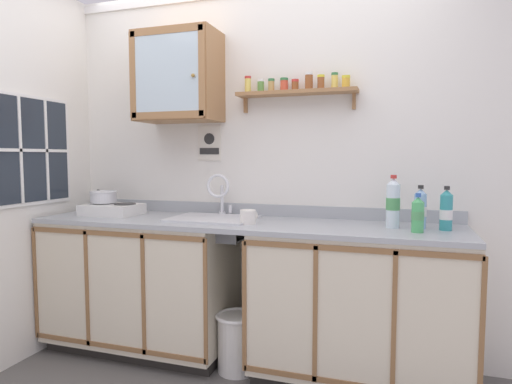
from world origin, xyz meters
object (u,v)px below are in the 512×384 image
Objects in this scene: sink at (213,222)px; hot_plate_stove at (112,209)px; saucepan at (103,196)px; bottle_soda_green_3 at (418,215)px; bottle_water_blue_1 at (420,209)px; mug at (248,217)px; bottle_detergent_teal_0 at (446,211)px; bottle_water_clear_2 at (393,203)px; trash_bin at (237,341)px; wall_cabinet at (178,77)px; warning_sign at (210,143)px.

hot_plate_stove is (-0.75, -0.03, 0.06)m from sink.
hot_plate_stove is 1.20× the size of saucepan.
bottle_soda_green_3 is at bearing -3.29° from saucepan.
hot_plate_stove is 0.13m from saucepan.
saucepan is at bearing -179.45° from bottle_water_blue_1.
saucepan reaches higher than mug.
bottle_water_clear_2 reaches higher than bottle_detergent_teal_0.
bottle_soda_green_3 is 1.67× the size of mug.
bottle_water_blue_1 is (-0.13, 0.02, 0.00)m from bottle_detergent_teal_0.
bottle_detergent_teal_0 reaches higher than hot_plate_stove.
sink is 2.19× the size of bottle_water_blue_1.
mug is at bearing -173.73° from bottle_detergent_teal_0.
hot_plate_stove is 1.02× the size of trash_bin.
saucepan is (-0.84, -0.01, 0.15)m from sink.
bottle_detergent_teal_0 is at bearing -3.70° from wall_cabinet.
bottle_water_blue_1 is 1.77m from wall_cabinet.
wall_cabinet is (-0.29, 0.10, 0.96)m from sink.
bottle_water_blue_1 is 1.47m from warning_sign.
saucepan is 2.24m from bottle_detergent_teal_0.
bottle_soda_green_3 is (-0.15, -0.12, -0.01)m from bottle_detergent_teal_0.
trash_bin is (-1.03, -0.02, -0.83)m from bottle_soda_green_3.
hot_plate_stove is at bearing 174.67° from mug.
bottle_detergent_teal_0 is 0.81× the size of bottle_water_clear_2.
mug is (0.29, -0.13, 0.07)m from sink.
warning_sign reaches higher than bottle_water_clear_2.
trash_bin is at bearing -164.00° from mug.
bottle_detergent_teal_0 reaches higher than bottle_soda_green_3.
mug is 0.51× the size of warning_sign.
sink is at bearing -18.89° from wall_cabinet.
bottle_detergent_teal_0 is 0.13m from bottle_water_blue_1.
trash_bin is (1.06, -0.14, -0.86)m from saucepan.
sink reaches higher than hot_plate_stove.
saucepan is 0.51× the size of wall_cabinet.
bottle_water_clear_2 is (1.86, 0.03, 0.10)m from hot_plate_stove.
trash_bin is (0.96, -0.12, -0.77)m from hot_plate_stove.
mug is 0.21× the size of wall_cabinet.
mug is at bearing -24.49° from sink.
hot_plate_stove is 2.14m from bottle_detergent_teal_0.
bottle_detergent_teal_0 is 1.60m from warning_sign.
bottle_soda_green_3 is at bearing -5.89° from sink.
sink is 0.60m from warning_sign.
sink is 1.46× the size of hot_plate_stove.
bottle_water_clear_2 reaches higher than bottle_water_blue_1.
sink is 1.76× the size of saucepan.
mug is at bearing 16.00° from trash_bin.
saucepan is at bearing 173.82° from mug.
bottle_water_blue_1 is at bearing -3.26° from wall_cabinet.
bottle_water_clear_2 reaches higher than bottle_soda_green_3.
bottle_water_clear_2 is (1.11, -0.00, 0.16)m from sink.
sink is at bearing -179.45° from bottle_water_blue_1.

